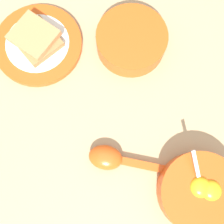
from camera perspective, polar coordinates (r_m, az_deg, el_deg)
The scene contains 6 objects.
ground_plane at distance 0.57m, azimuth -0.63°, elevation -4.97°, with size 3.00×3.00×0.00m, color tan.
egg_bowl at distance 0.57m, azimuth 18.52°, elevation -16.29°, with size 0.16×0.16×0.08m.
toast_plate at distance 0.65m, azimuth -15.76°, elevation 13.96°, with size 0.20×0.20×0.02m.
toast_sandwich at distance 0.64m, azimuth -16.33°, elevation 15.14°, with size 0.13×0.13×0.03m.
soup_spoon at distance 0.55m, azimuth 0.46°, elevation -10.20°, with size 0.05×0.17×0.03m.
congee_bowl at distance 0.62m, azimuth 4.23°, elevation 15.32°, with size 0.16×0.16×0.05m.
Camera 1 is at (0.08, 0.02, 0.57)m, focal length 42.00 mm.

